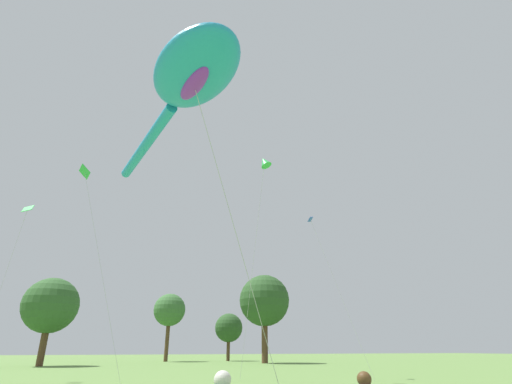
# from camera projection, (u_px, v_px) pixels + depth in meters

# --- Properties ---
(big_show_kite) EXTENTS (7.65, 14.59, 13.78)m
(big_show_kite) POSITION_uv_depth(u_px,v_px,m) (189.00, 79.00, 16.99)
(big_show_kite) COLOR #1E8CBF
(big_show_kite) RESTS_ON ground
(small_kite_box_yellow) EXTENTS (4.42, 1.59, 13.64)m
(small_kite_box_yellow) POSITION_uv_depth(u_px,v_px,m) (86.00, 182.00, 26.21)
(small_kite_box_yellow) COLOR green
(small_kite_box_yellow) RESTS_ON ground
(small_kite_stunt_black) EXTENTS (1.12, 1.50, 12.13)m
(small_kite_stunt_black) POSITION_uv_depth(u_px,v_px,m) (25.00, 217.00, 28.74)
(small_kite_stunt_black) COLOR green
(small_kite_stunt_black) RESTS_ON ground
(small_kite_delta_white) EXTENTS (2.63, 3.56, 12.11)m
(small_kite_delta_white) POSITION_uv_depth(u_px,v_px,m) (317.00, 237.00, 31.04)
(small_kite_delta_white) COLOR blue
(small_kite_delta_white) RESTS_ON ground
(small_kite_diamond_red) EXTENTS (1.82, 2.62, 15.84)m
(small_kite_diamond_red) POSITION_uv_depth(u_px,v_px,m) (264.00, 163.00, 29.76)
(small_kite_diamond_red) COLOR green
(small_kite_diamond_red) RESTS_ON ground
(tree_oak_left) EXTENTS (5.29, 5.29, 10.69)m
(tree_oak_left) POSITION_uv_depth(u_px,v_px,m) (170.00, 310.00, 65.21)
(tree_oak_left) COLOR #513823
(tree_oak_left) RESTS_ON ground
(tree_oak_right) EXTENTS (7.55, 7.55, 12.55)m
(tree_oak_right) POSITION_uv_depth(u_px,v_px,m) (264.00, 301.00, 58.65)
(tree_oak_right) COLOR #513823
(tree_oak_right) RESTS_ON ground
(tree_shrub_far) EXTENTS (6.73, 6.73, 10.37)m
(tree_shrub_far) POSITION_uv_depth(u_px,v_px,m) (51.00, 306.00, 48.35)
(tree_shrub_far) COLOR #513823
(tree_shrub_far) RESTS_ON ground
(tree_pine_center) EXTENTS (4.80, 4.80, 7.75)m
(tree_pine_center) POSITION_uv_depth(u_px,v_px,m) (229.00, 328.00, 67.56)
(tree_pine_center) COLOR #513823
(tree_pine_center) RESTS_ON ground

